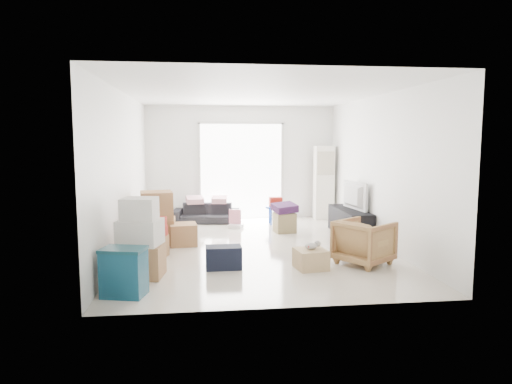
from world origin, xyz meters
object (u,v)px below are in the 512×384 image
object	(u,v)px
television	(350,206)
kids_table	(276,205)
armchair	(364,240)
ottoman	(284,222)
tv_console	(350,222)
ac_tower	(324,183)
storage_bins	(124,272)
wood_crate	(311,259)
sofa	(206,210)

from	to	relation	value
television	kids_table	world-z (taller)	television
armchair	ottoman	xyz separation A→B (m)	(-0.78, 2.53, -0.17)
tv_console	armchair	distance (m)	2.18
tv_console	kids_table	bearing A→B (deg)	134.69
ac_tower	kids_table	xyz separation A→B (m)	(-1.25, -0.53, -0.44)
storage_bins	wood_crate	bearing A→B (deg)	19.28
storage_bins	kids_table	world-z (taller)	kids_table
tv_console	wood_crate	bearing A→B (deg)	-120.72
armchair	wood_crate	bearing A→B (deg)	64.71
ac_tower	wood_crate	bearing A→B (deg)	-107.55
storage_bins	ottoman	size ratio (longest dim) A/B	1.49
armchair	sofa	bearing A→B (deg)	-3.70
tv_console	ottoman	world-z (taller)	tv_console
television	ac_tower	bearing A→B (deg)	-6.44
television	armchair	size ratio (longest dim) A/B	1.27
television	sofa	size ratio (longest dim) A/B	0.64
tv_console	sofa	bearing A→B (deg)	149.27
sofa	storage_bins	bearing A→B (deg)	-94.61
tv_console	armchair	xyz separation A→B (m)	(-0.48, -2.12, 0.12)
television	sofa	distance (m)	3.33
storage_bins	tv_console	bearing A→B (deg)	39.10
kids_table	wood_crate	bearing A→B (deg)	-90.86
television	armchair	distance (m)	2.19
armchair	wood_crate	xyz separation A→B (m)	(-0.87, -0.16, -0.23)
sofa	kids_table	bearing A→B (deg)	-6.29
ottoman	television	bearing A→B (deg)	-17.71
sofa	storage_bins	xyz separation A→B (m)	(-1.05, -4.87, 0.01)
tv_console	armchair	size ratio (longest dim) A/B	2.06
television	ottoman	bearing A→B (deg)	64.30
armchair	wood_crate	distance (m)	0.91
sofa	wood_crate	bearing A→B (deg)	-61.82
sofa	television	bearing A→B (deg)	-23.21
television	armchair	xyz separation A→B (m)	(-0.48, -2.12, -0.20)
armchair	storage_bins	bearing A→B (deg)	71.53
ac_tower	armchair	xyz separation A→B (m)	(-0.43, -3.97, -0.50)
television	wood_crate	size ratio (longest dim) A/B	2.19
ac_tower	storage_bins	distance (m)	6.35
armchair	kids_table	distance (m)	3.53
sofa	ottoman	size ratio (longest dim) A/B	3.70
ac_tower	ottoman	size ratio (longest dim) A/B	4.33
ottoman	wood_crate	world-z (taller)	ottoman
ac_tower	ottoman	distance (m)	2.00
television	kids_table	xyz separation A→B (m)	(-1.30, 1.31, -0.15)
ac_tower	television	size ratio (longest dim) A/B	1.84
sofa	wood_crate	world-z (taller)	sofa
tv_console	wood_crate	size ratio (longest dim) A/B	3.57
ottoman	sofa	bearing A→B (deg)	140.89
ac_tower	kids_table	size ratio (longest dim) A/B	2.87
tv_console	television	xyz separation A→B (m)	(0.00, 0.00, 0.32)
ottoman	armchair	bearing A→B (deg)	-72.87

